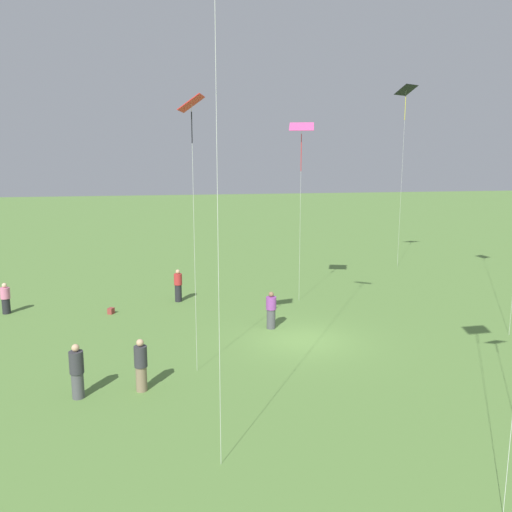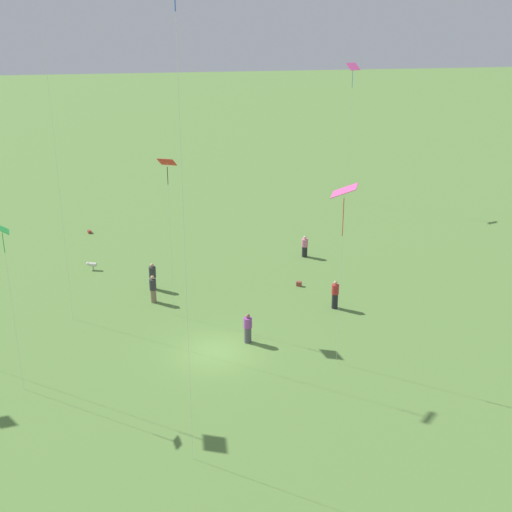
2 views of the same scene
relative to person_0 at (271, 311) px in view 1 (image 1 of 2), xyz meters
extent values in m
plane|color=#5B843D|center=(-0.88, 1.86, -0.84)|extent=(240.00, 240.00, 0.00)
cylinder|color=#4C4C51|center=(0.00, 0.00, -0.39)|extent=(0.55, 0.55, 0.90)
cylinder|color=purple|center=(0.00, 0.00, 0.35)|extent=(0.65, 0.65, 0.58)
sphere|color=brown|center=(0.00, 0.00, 0.76)|extent=(0.24, 0.24, 0.24)
cylinder|color=#232328|center=(3.62, -5.78, -0.37)|extent=(0.38, 0.38, 0.94)
cylinder|color=#B72D2D|center=(3.62, -5.78, 0.41)|extent=(0.45, 0.45, 0.61)
sphere|color=tan|center=(3.62, -5.78, 0.84)|extent=(0.24, 0.24, 0.24)
cylinder|color=#847056|center=(5.94, 5.17, -0.42)|extent=(0.38, 0.38, 0.84)
cylinder|color=#333338|center=(5.94, 5.17, 0.35)|extent=(0.45, 0.45, 0.69)
sphere|color=tan|center=(5.94, 5.17, 0.82)|extent=(0.24, 0.24, 0.24)
cylinder|color=#4C4C51|center=(7.92, 5.20, -0.42)|extent=(0.54, 0.54, 0.84)
cylinder|color=#333338|center=(7.92, 5.20, 0.36)|extent=(0.63, 0.63, 0.71)
sphere|color=tan|center=(7.92, 5.20, 0.84)|extent=(0.24, 0.24, 0.24)
cylinder|color=#232328|center=(12.27, -5.63, -0.45)|extent=(0.41, 0.41, 0.78)
cylinder|color=pink|center=(12.27, -5.63, 0.22)|extent=(0.48, 0.48, 0.56)
sphere|color=beige|center=(12.27, -5.63, 0.62)|extent=(0.24, 0.24, 0.24)
cylinder|color=silver|center=(4.18, 9.92, 8.98)|extent=(0.01, 0.01, 19.64)
cube|color=black|center=(-13.23, -11.66, 11.82)|extent=(1.54, 1.46, 0.60)
cylinder|color=yellow|center=(-13.23, -11.66, 10.61)|extent=(0.04, 0.04, 1.68)
cylinder|color=silver|center=(-13.23, -11.66, 5.49)|extent=(0.01, 0.01, 12.66)
cube|color=red|center=(3.95, 3.96, 8.51)|extent=(1.03, 1.11, 0.53)
cylinder|color=black|center=(3.95, 3.96, 7.73)|extent=(0.04, 0.04, 1.02)
cylinder|color=silver|center=(3.95, 3.96, 3.84)|extent=(0.01, 0.01, 9.35)
cube|color=#E54C99|center=(-2.88, -4.32, 8.54)|extent=(1.61, 1.56, 0.52)
cylinder|color=red|center=(-2.88, -4.32, 7.20)|extent=(0.04, 0.04, 1.93)
cylinder|color=silver|center=(-2.88, -4.32, 3.85)|extent=(0.01, 0.01, 9.38)
cube|color=#933833|center=(7.16, -4.24, -0.69)|extent=(0.37, 0.38, 0.30)
camera|label=1|loc=(6.17, 21.04, 6.39)|focal=35.00mm
camera|label=2|loc=(-34.69, 4.16, 18.06)|focal=50.00mm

